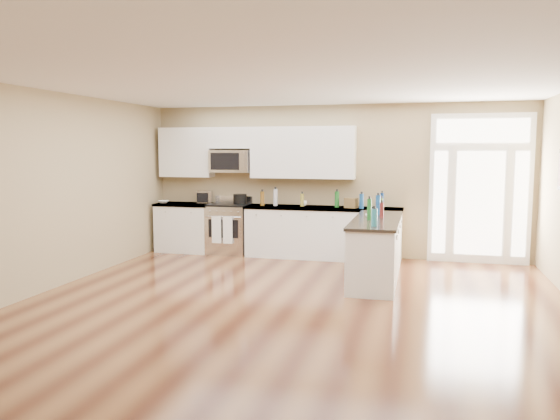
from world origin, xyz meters
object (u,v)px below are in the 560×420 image
Objects in this scene: peninsula_cabinet at (376,251)px; toaster_oven at (205,197)px; stockpot at (240,199)px; kitchen_range at (229,228)px.

toaster_oven is at bearing 155.32° from peninsula_cabinet.
stockpot is (-2.71, 1.56, 0.61)m from peninsula_cabinet.
toaster_oven is at bearing 166.40° from kitchen_range.
toaster_oven is at bearing 178.21° from stockpot.
kitchen_range is 3.83× the size of toaster_oven.
toaster_oven is (-0.54, 0.13, 0.58)m from kitchen_range.
stockpot is at bearing 29.61° from kitchen_range.
stockpot reaches higher than kitchen_range.
toaster_oven reaches higher than stockpot.
peninsula_cabinet is 2.15× the size of kitchen_range.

